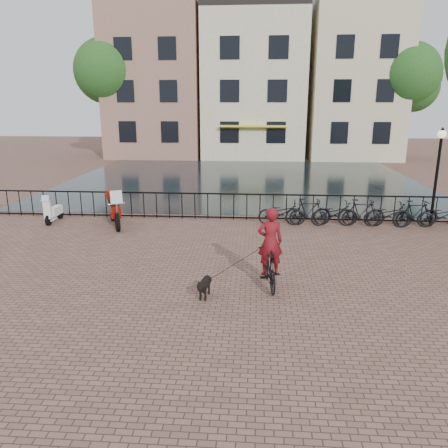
# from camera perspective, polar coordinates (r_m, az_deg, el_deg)

# --- Properties ---
(ground) EXTENTS (100.00, 100.00, 0.00)m
(ground) POSITION_cam_1_polar(r_m,az_deg,el_deg) (9.34, -1.40, -12.09)
(ground) COLOR brown
(ground) RESTS_ON ground
(canal_water) EXTENTS (20.00, 20.00, 0.00)m
(canal_water) POSITION_cam_1_polar(r_m,az_deg,el_deg) (25.91, 2.37, 5.88)
(canal_water) COLOR black
(canal_water) RESTS_ON ground
(railing) EXTENTS (20.00, 0.05, 1.02)m
(railing) POSITION_cam_1_polar(r_m,az_deg,el_deg) (16.70, 1.28, 2.27)
(railing) COLOR black
(railing) RESTS_ON ground
(canal_house_left) EXTENTS (7.50, 9.00, 12.80)m
(canal_house_left) POSITION_cam_1_polar(r_m,az_deg,el_deg) (39.19, -8.45, 18.38)
(canal_house_left) COLOR #8E6453
(canal_house_left) RESTS_ON ground
(canal_house_mid) EXTENTS (8.00, 9.50, 11.80)m
(canal_house_mid) POSITION_cam_1_polar(r_m,az_deg,el_deg) (38.26, 3.95, 17.82)
(canal_house_mid) COLOR beige
(canal_house_mid) RESTS_ON ground
(canal_house_right) EXTENTS (7.00, 9.00, 13.30)m
(canal_house_right) POSITION_cam_1_polar(r_m,az_deg,el_deg) (39.06, 16.43, 18.32)
(canal_house_right) COLOR beige
(canal_house_right) RESTS_ON ground
(tree_far_left) EXTENTS (5.04, 5.04, 9.27)m
(tree_far_left) POSITION_cam_1_polar(r_m,az_deg,el_deg) (37.25, -15.08, 18.70)
(tree_far_left) COLOR black
(tree_far_left) RESTS_ON ground
(tree_far_right) EXTENTS (4.76, 4.76, 8.76)m
(tree_far_right) POSITION_cam_1_polar(r_m,az_deg,el_deg) (37.01, 22.93, 17.49)
(tree_far_right) COLOR black
(tree_far_right) RESTS_ON ground
(lamp_post) EXTENTS (0.30, 0.30, 3.45)m
(lamp_post) POSITION_cam_1_polar(r_m,az_deg,el_deg) (17.17, 26.22, 7.42)
(lamp_post) COLOR black
(lamp_post) RESTS_ON ground
(cyclist) EXTENTS (0.79, 1.74, 2.32)m
(cyclist) POSITION_cam_1_polar(r_m,az_deg,el_deg) (10.51, 6.01, -3.72)
(cyclist) COLOR black
(cyclist) RESTS_ON ground
(dog) EXTENTS (0.35, 0.80, 0.52)m
(dog) POSITION_cam_1_polar(r_m,az_deg,el_deg) (10.13, -2.54, -8.17)
(dog) COLOR black
(dog) RESTS_ON ground
(motorcycle) EXTENTS (1.33, 2.10, 1.49)m
(motorcycle) POSITION_cam_1_polar(r_m,az_deg,el_deg) (16.29, -14.18, 2.34)
(motorcycle) COLOR maroon
(motorcycle) RESTS_ON ground
(scooter) EXTENTS (0.36, 1.25, 1.16)m
(scooter) POSITION_cam_1_polar(r_m,az_deg,el_deg) (17.53, -21.38, 2.09)
(scooter) COLOR white
(scooter) RESTS_ON ground
(parked_bike_0) EXTENTS (1.73, 0.63, 0.90)m
(parked_bike_0) POSITION_cam_1_polar(r_m,az_deg,el_deg) (16.13, 7.56, 1.47)
(parked_bike_0) COLOR black
(parked_bike_0) RESTS_ON ground
(parked_bike_1) EXTENTS (1.69, 0.58, 1.00)m
(parked_bike_1) POSITION_cam_1_polar(r_m,az_deg,el_deg) (16.21, 10.92, 1.57)
(parked_bike_1) COLOR black
(parked_bike_1) RESTS_ON ground
(parked_bike_2) EXTENTS (1.78, 0.80, 0.90)m
(parked_bike_2) POSITION_cam_1_polar(r_m,az_deg,el_deg) (16.36, 14.22, 1.32)
(parked_bike_2) COLOR black
(parked_bike_2) RESTS_ON ground
(parked_bike_3) EXTENTS (1.67, 0.49, 1.00)m
(parked_bike_3) POSITION_cam_1_polar(r_m,az_deg,el_deg) (16.54, 17.47, 1.41)
(parked_bike_3) COLOR black
(parked_bike_3) RESTS_ON ground
(parked_bike_4) EXTENTS (1.72, 0.62, 0.90)m
(parked_bike_4) POSITION_cam_1_polar(r_m,az_deg,el_deg) (16.79, 20.62, 1.16)
(parked_bike_4) COLOR black
(parked_bike_4) RESTS_ON ground
(parked_bike_5) EXTENTS (1.72, 0.73, 1.00)m
(parked_bike_5) POSITION_cam_1_polar(r_m,az_deg,el_deg) (17.08, 23.69, 1.23)
(parked_bike_5) COLOR black
(parked_bike_5) RESTS_ON ground
(parked_bike_6) EXTENTS (1.74, 0.67, 0.90)m
(parked_bike_6) POSITION_cam_1_polar(r_m,az_deg,el_deg) (17.43, 26.62, 0.99)
(parked_bike_6) COLOR black
(parked_bike_6) RESTS_ON ground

